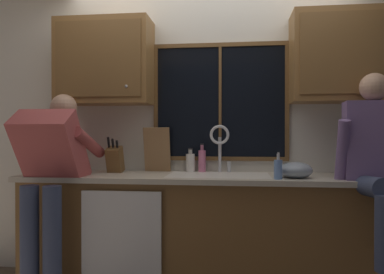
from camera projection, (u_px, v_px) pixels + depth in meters
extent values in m
cube|color=silver|center=(210.00, 131.00, 3.33)|extent=(5.31, 0.12, 2.55)
cube|color=black|center=(220.00, 102.00, 3.25)|extent=(1.10, 0.02, 0.95)
cube|color=brown|center=(220.00, 45.00, 3.24)|extent=(1.17, 0.02, 0.04)
cube|color=brown|center=(220.00, 159.00, 3.24)|extent=(1.17, 0.02, 0.04)
cube|color=brown|center=(156.00, 102.00, 3.31)|extent=(0.04, 0.02, 0.95)
cube|color=brown|center=(287.00, 101.00, 3.17)|extent=(0.03, 0.02, 0.95)
cube|color=brown|center=(220.00, 102.00, 3.24)|extent=(0.02, 0.02, 0.95)
cube|color=brown|center=(207.00, 235.00, 2.99)|extent=(2.91, 0.58, 0.88)
cube|color=beige|center=(207.00, 178.00, 2.97)|extent=(2.97, 0.62, 0.04)
cube|color=white|center=(121.00, 241.00, 2.75)|extent=(0.60, 0.02, 0.74)
cube|color=olive|center=(105.00, 62.00, 3.21)|extent=(0.80, 0.33, 0.72)
cube|color=brown|center=(98.00, 58.00, 3.04)|extent=(0.72, 0.01, 0.62)
sphere|color=#B2B2B7|center=(126.00, 86.00, 3.00)|extent=(0.02, 0.02, 0.02)
cube|color=olive|center=(343.00, 57.00, 2.98)|extent=(0.80, 0.33, 0.72)
cube|color=brown|center=(349.00, 52.00, 2.81)|extent=(0.72, 0.01, 0.62)
sphere|color=#B2B2B7|center=(383.00, 82.00, 2.77)|extent=(0.02, 0.02, 0.02)
cube|color=white|center=(219.00, 176.00, 2.97)|extent=(0.80, 0.46, 0.02)
cube|color=beige|center=(194.00, 189.00, 2.99)|extent=(0.36, 0.42, 0.20)
cube|color=beige|center=(244.00, 189.00, 2.94)|extent=(0.36, 0.42, 0.20)
cube|color=white|center=(219.00, 189.00, 2.97)|extent=(0.04, 0.42, 0.20)
cylinder|color=silver|center=(220.00, 155.00, 3.18)|extent=(0.03, 0.03, 0.30)
torus|color=silver|center=(219.00, 135.00, 3.12)|extent=(0.16, 0.02, 0.16)
cylinder|color=silver|center=(229.00, 167.00, 3.17)|extent=(0.03, 0.03, 0.09)
cylinder|color=#384260|center=(30.00, 247.00, 2.67)|extent=(0.13, 0.13, 0.88)
cylinder|color=#384260|center=(52.00, 248.00, 2.65)|extent=(0.13, 0.13, 0.88)
cube|color=#B24C4C|center=(51.00, 150.00, 2.81)|extent=(0.44, 0.49, 0.61)
sphere|color=tan|center=(64.00, 107.00, 3.01)|extent=(0.21, 0.21, 0.21)
cylinder|color=#B24C4C|center=(36.00, 143.00, 3.01)|extent=(0.09, 0.52, 0.26)
cylinder|color=#B24C4C|center=(89.00, 143.00, 2.96)|extent=(0.09, 0.52, 0.26)
cylinder|color=#384260|center=(371.00, 187.00, 2.46)|extent=(0.14, 0.43, 0.16)
cylinder|color=#384260|center=(384.00, 233.00, 2.24)|extent=(0.11, 0.11, 0.46)
cube|color=slate|center=(374.00, 141.00, 2.66)|extent=(0.42, 0.23, 0.56)
sphere|color=tan|center=(374.00, 87.00, 2.66)|extent=(0.20, 0.20, 0.20)
cylinder|color=slate|center=(342.00, 152.00, 2.64)|extent=(0.08, 0.20, 0.47)
cube|color=brown|center=(115.00, 160.00, 3.16)|extent=(0.12, 0.18, 0.25)
cylinder|color=black|center=(109.00, 142.00, 3.11)|extent=(0.02, 0.05, 0.09)
cylinder|color=black|center=(113.00, 143.00, 3.11)|extent=(0.02, 0.04, 0.08)
cylinder|color=black|center=(117.00, 144.00, 3.11)|extent=(0.02, 0.04, 0.06)
cube|color=#997047|center=(157.00, 150.00, 3.24)|extent=(0.23, 0.10, 0.38)
ellipsoid|color=#8C99A8|center=(295.00, 170.00, 2.79)|extent=(0.25, 0.25, 0.12)
cylinder|color=#668CCC|center=(278.00, 170.00, 2.70)|extent=(0.06, 0.06, 0.14)
cylinder|color=silver|center=(278.00, 157.00, 2.70)|extent=(0.02, 0.02, 0.04)
cylinder|color=silver|center=(278.00, 153.00, 2.68)|extent=(0.01, 0.04, 0.01)
cylinder|color=pink|center=(202.00, 161.00, 3.22)|extent=(0.06, 0.06, 0.18)
cylinder|color=#AD5B7A|center=(202.00, 148.00, 3.21)|extent=(0.03, 0.03, 0.05)
cylinder|color=black|center=(202.00, 144.00, 3.21)|extent=(0.03, 0.03, 0.01)
cylinder|color=silver|center=(190.00, 163.00, 3.21)|extent=(0.08, 0.08, 0.15)
cylinder|color=#B3AFA7|center=(190.00, 152.00, 3.21)|extent=(0.03, 0.03, 0.04)
cylinder|color=black|center=(190.00, 149.00, 3.21)|extent=(0.04, 0.04, 0.01)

